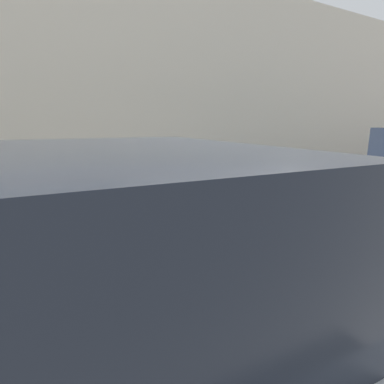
{
  "coord_description": "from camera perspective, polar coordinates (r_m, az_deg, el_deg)",
  "views": [
    {
      "loc": [
        -2.01,
        -1.77,
        1.87
      ],
      "look_at": [
        -0.44,
        1.07,
        1.13
      ],
      "focal_mm": 28.0,
      "sensor_mm": 36.0,
      "label": 1
    }
  ],
  "objects": [
    {
      "name": "parking_meter",
      "position": [
        3.34,
        0.0,
        -0.99
      ],
      "size": [
        0.19,
        0.12,
        1.39
      ],
      "color": "#2D2D30",
      "rests_on": "sidewalk"
    },
    {
      "name": "sidewalk",
      "position": [
        4.81,
        -2.01,
        -9.27
      ],
      "size": [
        24.0,
        2.8,
        0.12
      ],
      "color": "#9E9B96",
      "rests_on": "ground_plane"
    },
    {
      "name": "ground_plane",
      "position": [
        3.27,
        17.37,
        -22.69
      ],
      "size": [
        60.0,
        60.0,
        0.0
      ],
      "primitive_type": "plane",
      "color": "slate"
    },
    {
      "name": "fire_hydrant",
      "position": [
        5.28,
        26.09,
        -2.98
      ],
      "size": [
        0.28,
        0.28,
        0.86
      ],
      "color": "#999EA3",
      "rests_on": "sidewalk"
    },
    {
      "name": "building_facade",
      "position": [
        7.36,
        -13.69,
        19.04
      ],
      "size": [
        24.0,
        0.3,
        5.42
      ],
      "color": "beige",
      "rests_on": "ground_plane"
    }
  ]
}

